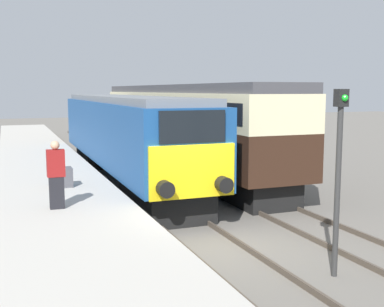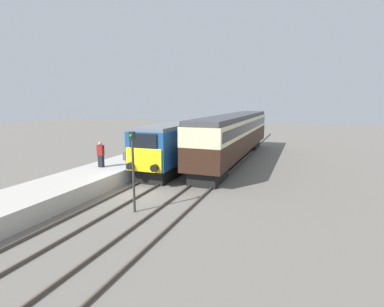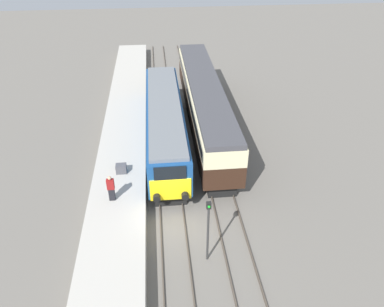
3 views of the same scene
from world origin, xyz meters
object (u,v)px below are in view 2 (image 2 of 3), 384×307
object	(u,v)px
locomotive	(190,139)
luggage_crate	(129,156)
passenger_carriage	(235,133)
signal_post	(133,165)
person_on_platform	(101,155)

from	to	relation	value
locomotive	luggage_crate	distance (m)	5.75
passenger_carriage	signal_post	distance (m)	14.73
locomotive	passenger_carriage	distance (m)	4.36
locomotive	person_on_platform	distance (m)	8.34
passenger_carriage	luggage_crate	xyz separation A→B (m)	(-6.56, -7.42, -1.31)
passenger_carriage	person_on_platform	world-z (taller)	passenger_carriage
locomotive	person_on_platform	size ratio (longest dim) A/B	9.39
locomotive	person_on_platform	bearing A→B (deg)	-115.25
locomotive	passenger_carriage	size ratio (longest dim) A/B	0.82
luggage_crate	signal_post	bearing A→B (deg)	-56.00
signal_post	luggage_crate	size ratio (longest dim) A/B	5.66
passenger_carriage	signal_post	world-z (taller)	passenger_carriage
locomotive	signal_post	xyz separation A→B (m)	(1.70, -11.93, 0.25)
signal_post	luggage_crate	xyz separation A→B (m)	(-4.86, 7.21, -1.12)
luggage_crate	passenger_carriage	bearing A→B (deg)	48.50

